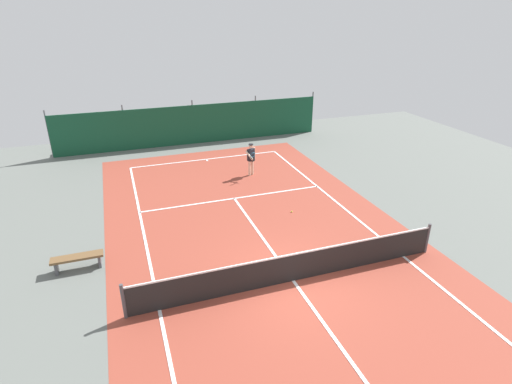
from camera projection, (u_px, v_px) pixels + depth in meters
ground_plane at (293, 281)px, 12.79m from camera, size 36.00×36.00×0.00m
court_surface at (293, 281)px, 12.79m from camera, size 11.02×26.60×0.01m
tennis_net at (294, 267)px, 12.59m from camera, size 10.12×0.10×1.10m
back_fence at (193, 131)px, 25.92m from camera, size 16.30×0.98×2.70m
tennis_player at (251, 157)px, 20.50m from camera, size 0.56×0.83×1.64m
tennis_ball_near_player at (292, 212)px, 17.07m from camera, size 0.07×0.07×0.07m
courtside_bench at (77, 259)px, 13.22m from camera, size 1.60×0.40×0.49m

